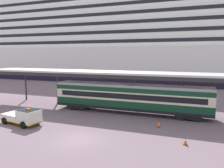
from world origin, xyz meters
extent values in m
plane|color=slate|center=(0.00, 0.00, 0.00)|extent=(400.00, 400.00, 0.00)
cube|color=black|center=(-0.39, 55.57, 1.57)|extent=(165.35, 30.27, 3.15)
cube|color=white|center=(-0.39, 55.57, 6.81)|extent=(165.35, 30.27, 7.34)
cube|color=white|center=(-0.39, 55.57, 11.80)|extent=(152.12, 27.85, 2.63)
cube|color=black|center=(-0.39, 41.70, 11.93)|extent=(145.50, 0.12, 0.95)
cube|color=white|center=(-0.39, 55.57, 14.43)|extent=(146.03, 26.73, 2.63)
cube|color=black|center=(-0.39, 42.25, 14.56)|extent=(139.68, 0.12, 0.95)
cube|color=white|center=(-0.39, 55.57, 17.06)|extent=(139.95, 25.62, 2.63)
cube|color=black|center=(-0.39, 42.81, 17.19)|extent=(133.86, 0.12, 0.95)
cube|color=white|center=(-0.39, 55.57, 19.69)|extent=(133.86, 24.51, 2.63)
cube|color=black|center=(-0.39, 43.37, 19.82)|extent=(128.04, 0.12, 0.95)
cube|color=white|center=(-0.39, 55.57, 22.32)|extent=(127.78, 23.39, 2.63)
cube|color=black|center=(-0.39, 43.93, 22.46)|extent=(122.22, 0.12, 0.95)
cube|color=white|center=(-0.39, 55.57, 24.95)|extent=(121.69, 22.28, 2.63)
cube|color=silver|center=(1.92, 11.90, 5.65)|extent=(47.63, 5.26, 0.25)
cube|color=#282828|center=(1.92, 9.37, 5.27)|extent=(47.63, 0.20, 0.50)
cylinder|color=#282828|center=(-18.49, 14.13, 2.76)|extent=(0.28, 0.28, 5.52)
cylinder|color=#282828|center=(-11.69, 14.13, 2.76)|extent=(0.28, 0.28, 5.52)
cylinder|color=#282828|center=(-4.88, 14.13, 2.76)|extent=(0.28, 0.28, 5.52)
cylinder|color=#282828|center=(1.92, 14.13, 2.76)|extent=(0.28, 0.28, 5.52)
cylinder|color=#282828|center=(8.73, 14.13, 2.76)|extent=(0.28, 0.28, 5.52)
cube|color=black|center=(1.92, 11.40, 0.85)|extent=(21.81, 2.80, 0.40)
cube|color=#0F3823|center=(1.92, 11.40, 1.50)|extent=(21.81, 2.80, 0.90)
cube|color=beige|center=(1.92, 11.40, 2.55)|extent=(21.81, 2.80, 1.20)
cube|color=black|center=(1.92, 10.03, 2.60)|extent=(20.07, 0.08, 0.72)
cube|color=#0F3823|center=(1.92, 11.40, 3.45)|extent=(21.81, 2.80, 0.60)
cube|color=#A3A3A3|center=(1.92, 11.40, 3.93)|extent=(21.81, 2.69, 0.36)
cube|color=black|center=(-5.93, 11.40, 0.45)|extent=(3.20, 2.35, 0.50)
cylinder|color=black|center=(-6.83, 10.22, 0.42)|extent=(0.84, 0.12, 0.84)
cylinder|color=black|center=(-5.03, 10.22, 0.42)|extent=(0.84, 0.12, 0.84)
cube|color=black|center=(9.77, 11.40, 0.45)|extent=(3.20, 2.35, 0.50)
cylinder|color=black|center=(8.87, 10.22, 0.42)|extent=(0.84, 0.12, 0.84)
cylinder|color=black|center=(10.67, 10.22, 0.42)|extent=(0.84, 0.12, 0.84)
cube|color=silver|center=(-8.79, 2.10, 0.58)|extent=(5.46, 2.84, 0.36)
cube|color=#F2B20C|center=(-8.79, 2.10, 0.45)|extent=(5.46, 2.86, 0.12)
cube|color=silver|center=(-7.35, 1.85, 1.31)|extent=(2.58, 2.28, 1.10)
cube|color=#19232D|center=(-7.35, 1.85, 1.66)|extent=(2.36, 2.16, 0.44)
cube|color=orange|center=(-7.35, 1.85, 1.94)|extent=(0.59, 0.29, 0.16)
cube|color=silver|center=(-9.81, 2.27, 0.94)|extent=(3.19, 2.38, 0.36)
cylinder|color=black|center=(-6.98, 2.81, 0.40)|extent=(0.83, 0.38, 0.80)
cylinder|color=black|center=(-7.31, 0.83, 0.40)|extent=(0.83, 0.38, 0.80)
cylinder|color=black|center=(-10.26, 3.36, 0.40)|extent=(0.83, 0.38, 0.80)
cylinder|color=black|center=(-10.60, 1.39, 0.40)|extent=(0.83, 0.38, 0.80)
cube|color=black|center=(6.74, 6.63, 0.02)|extent=(0.36, 0.36, 0.04)
cone|color=#EA590F|center=(6.74, 6.63, 0.35)|extent=(0.30, 0.30, 0.62)
cylinder|color=white|center=(6.74, 6.63, 0.38)|extent=(0.17, 0.17, 0.09)
cube|color=black|center=(9.84, 2.37, 0.02)|extent=(0.36, 0.36, 0.04)
cone|color=#EA590F|center=(9.84, 2.37, 0.40)|extent=(0.30, 0.30, 0.72)
cylinder|color=white|center=(9.84, 2.37, 0.44)|extent=(0.17, 0.17, 0.10)
camera|label=1|loc=(10.44, -18.42, 8.16)|focal=36.14mm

